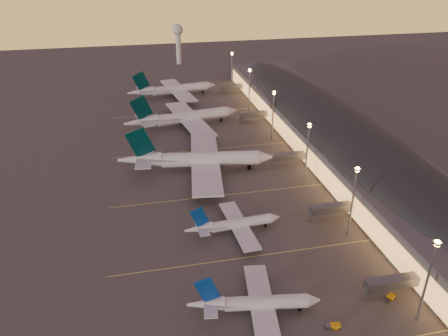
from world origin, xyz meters
TOP-DOWN VIEW (x-y plane):
  - ground at (0.00, 0.00)m, footprint 700.00×700.00m
  - airliner_narrow_south at (-5.71, -28.26)m, footprint 36.15×32.60m
  - airliner_narrow_north at (-2.41, 9.51)m, footprint 34.36×30.72m
  - airliner_wide_near at (-7.48, 58.23)m, footprint 67.88×62.42m
  - airliner_wide_mid at (-6.13, 112.75)m, footprint 64.44×59.41m
  - airliner_wide_far at (-5.45, 168.31)m, footprint 59.52×54.84m
  - terminal_building at (61.84, 72.47)m, footprint 56.35×255.00m
  - light_masts at (36.00, 65.00)m, footprint 2.20×217.20m
  - radar_tower at (10.00, 260.00)m, footprint 9.00×9.00m
  - lane_markings at (0.00, 40.00)m, footprint 90.00×180.36m
  - baggage_tug_a at (13.14, -37.72)m, footprint 4.00×2.14m
  - baggage_tug_b at (33.13, -31.57)m, footprint 4.01×2.88m

SIDE VIEW (x-z plane):
  - ground at x=0.00m, z-range 0.00..0.00m
  - lane_markings at x=0.00m, z-range 0.01..0.01m
  - baggage_tug_b at x=33.13m, z-range -0.05..1.07m
  - baggage_tug_a at x=13.14m, z-range -0.05..1.08m
  - airliner_narrow_north at x=-2.41m, z-range -2.97..9.31m
  - airliner_narrow_south at x=-5.71m, z-range -3.12..9.80m
  - airliner_wide_far at x=-5.45m, z-range -4.63..14.45m
  - airliner_wide_mid at x=-6.13m, z-range -5.01..15.65m
  - airliner_wide_near at x=-7.48m, z-range -5.27..16.46m
  - terminal_building at x=61.84m, z-range 0.05..17.51m
  - light_masts at x=36.00m, z-range 4.60..30.50m
  - radar_tower at x=10.00m, z-range 5.62..38.12m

